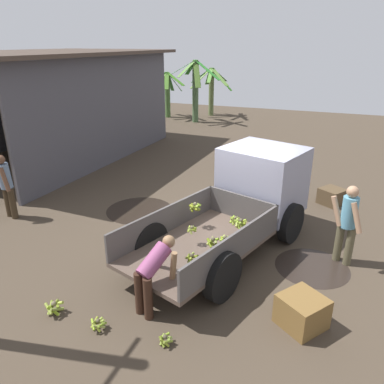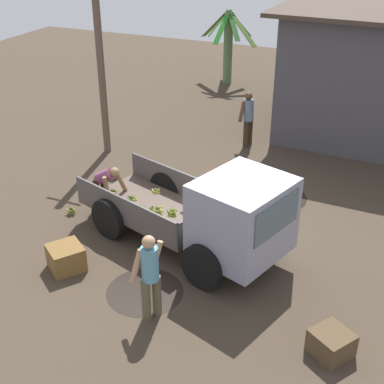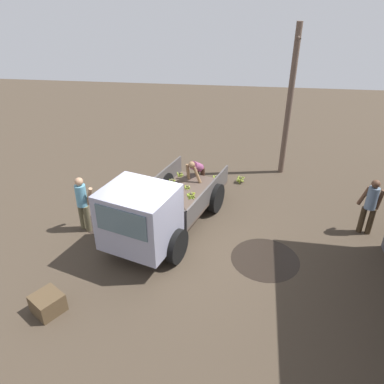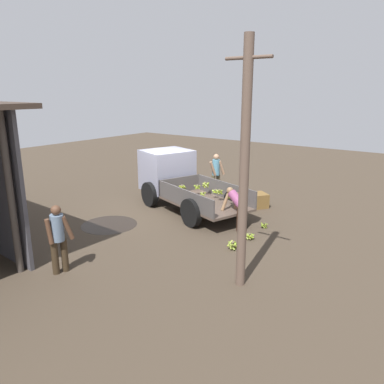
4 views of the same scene
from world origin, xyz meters
TOP-DOWN VIEW (x-y plane):
  - ground at (0.00, 0.00)m, footprint 36.00×36.00m
  - mud_patch_0 at (-0.90, -2.03)m, footprint 1.47×1.47m
  - mud_patch_1 at (0.27, 2.55)m, footprint 1.78×1.78m
  - cargo_truck at (0.05, -0.49)m, footprint 5.02×3.11m
  - utility_pole at (-4.99, 3.37)m, footprint 1.00×0.20m
  - person_foreground_visitor at (-0.48, -2.56)m, footprint 0.51×0.68m
  - person_worker_loading at (-3.16, 0.37)m, footprint 0.85×0.65m
  - person_bystander_near_shed at (-1.32, 5.42)m, footprint 0.44×0.62m
  - banana_bunch_on_ground_0 at (-3.85, -0.16)m, footprint 0.24×0.24m
  - banana_bunch_on_ground_1 at (-3.91, 1.86)m, footprint 0.31×0.31m
  - banana_bunch_on_ground_2 at (-3.95, 0.96)m, footprint 0.26×0.27m
  - wooden_crate_0 at (-2.68, -1.99)m, footprint 0.90×0.90m
  - wooden_crate_1 at (2.62, -2.24)m, footprint 0.82×0.82m

SIDE VIEW (x-z plane):
  - ground at x=0.00m, z-range 0.00..0.00m
  - mud_patch_0 at x=-0.90m, z-range 0.00..0.01m
  - mud_patch_1 at x=0.27m, z-range 0.00..0.01m
  - banana_bunch_on_ground_0 at x=-3.85m, z-range 0.01..0.19m
  - banana_bunch_on_ground_2 at x=-3.95m, z-range 0.01..0.21m
  - banana_bunch_on_ground_1 at x=-3.91m, z-range 0.02..0.26m
  - wooden_crate_1 at x=2.62m, z-range 0.00..0.44m
  - wooden_crate_0 at x=-2.68m, z-range 0.00..0.52m
  - person_worker_loading at x=-3.16m, z-range 0.13..1.37m
  - person_bystander_near_shed at x=-1.32m, z-range 0.09..1.77m
  - person_foreground_visitor at x=-0.48m, z-range 0.09..1.77m
  - cargo_truck at x=0.05m, z-range 0.05..2.03m
  - utility_pole at x=-4.99m, z-range 0.05..5.28m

